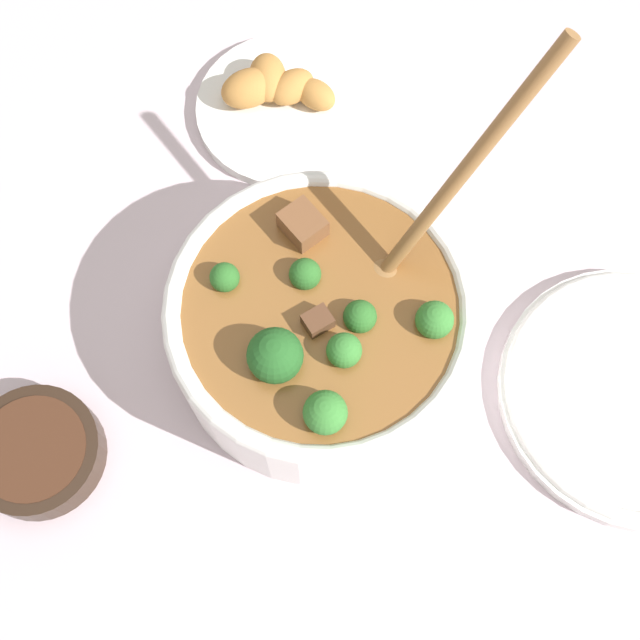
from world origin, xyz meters
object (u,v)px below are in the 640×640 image
Objects in this scene: stew_bowl at (320,323)px; food_plate at (282,101)px; empty_plate at (635,393)px; condiment_bowl at (37,452)px.

stew_bowl reaches higher than food_plate.
stew_bowl is at bearing 19.98° from empty_plate.
food_plate is (0.42, -0.11, 0.01)m from empty_plate.
stew_bowl reaches higher than empty_plate.
stew_bowl is at bearing -126.94° from condiment_bowl.
stew_bowl reaches higher than condiment_bowl.
food_plate reaches higher than condiment_bowl.
food_plate is (0.16, -0.20, -0.04)m from stew_bowl.
stew_bowl is 1.64× the size of food_plate.
food_plate reaches higher than empty_plate.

